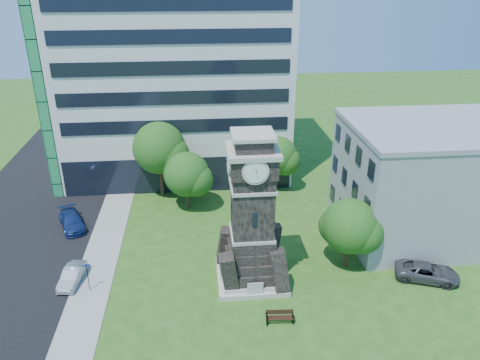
{
  "coord_description": "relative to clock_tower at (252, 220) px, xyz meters",
  "views": [
    {
      "loc": [
        -0.86,
        -28.57,
        22.65
      ],
      "look_at": [
        2.58,
        7.03,
        6.38
      ],
      "focal_mm": 35.0,
      "sensor_mm": 36.0,
      "label": 1
    }
  ],
  "objects": [
    {
      "name": "tree_nc",
      "position": [
        -4.97,
        12.47,
        -1.61
      ],
      "size": [
        5.01,
        4.55,
        6.1
      ],
      "rotation": [
        0.0,
        0.0,
        0.3
      ],
      "color": "#332114",
      "rests_on": "ground"
    },
    {
      "name": "office_low",
      "position": [
        16.97,
        6.0,
        -0.07
      ],
      "size": [
        15.2,
        12.2,
        10.4
      ],
      "color": "gray",
      "rests_on": "ground"
    },
    {
      "name": "park_bench",
      "position": [
        1.36,
        -5.3,
        -4.75
      ],
      "size": [
        1.95,
        0.52,
        1.01
      ],
      "rotation": [
        0.0,
        0.0,
        -0.06
      ],
      "color": "black",
      "rests_on": "ground"
    },
    {
      "name": "street_sign",
      "position": [
        -12.55,
        -0.35,
        -3.75
      ],
      "size": [
        0.59,
        0.06,
        2.44
      ],
      "rotation": [
        0.0,
        0.0,
        0.18
      ],
      "color": "black",
      "rests_on": "ground"
    },
    {
      "name": "car_east_lot",
      "position": [
        13.85,
        -1.48,
        -4.6
      ],
      "size": [
        5.41,
        3.83,
        1.37
      ],
      "primitive_type": "imported",
      "rotation": [
        0.0,
        0.0,
        1.22
      ],
      "color": "#47474B",
      "rests_on": "ground"
    },
    {
      "name": "car_street_mid",
      "position": [
        -14.08,
        0.85,
        -4.67
      ],
      "size": [
        1.73,
        3.81,
        1.21
      ],
      "primitive_type": "imported",
      "rotation": [
        0.0,
        0.0,
        -0.12
      ],
      "color": "#9C9FA3",
      "rests_on": "ground"
    },
    {
      "name": "tree_ne",
      "position": [
        4.79,
        16.19,
        -1.43
      ],
      "size": [
        4.76,
        4.33,
        6.17
      ],
      "rotation": [
        0.0,
        0.0,
        -0.07
      ],
      "color": "#332114",
      "rests_on": "ground"
    },
    {
      "name": "tree_east",
      "position": [
        8.08,
        0.93,
        -1.63
      ],
      "size": [
        4.95,
        4.5,
        6.06
      ],
      "rotation": [
        0.0,
        0.0,
        0.21
      ],
      "color": "#332114",
      "rests_on": "ground"
    },
    {
      "name": "car_street_north",
      "position": [
        -16.08,
        9.64,
        -4.6
      ],
      "size": [
        3.55,
        5.08,
        1.37
      ],
      "primitive_type": "imported",
      "rotation": [
        0.0,
        0.0,
        0.39
      ],
      "color": "navy",
      "rests_on": "ground"
    },
    {
      "name": "office_tall",
      "position": [
        -6.2,
        23.84,
        8.94
      ],
      "size": [
        26.2,
        15.11,
        28.6
      ],
      "color": "silver",
      "rests_on": "ground"
    },
    {
      "name": "clock_tower",
      "position": [
        0.0,
        0.0,
        0.0
      ],
      "size": [
        5.4,
        5.4,
        12.22
      ],
      "color": "#B6AD9F",
      "rests_on": "ground"
    },
    {
      "name": "tree_nw",
      "position": [
        -7.78,
        15.76,
        0.02
      ],
      "size": [
        6.04,
        5.49,
        8.27
      ],
      "rotation": [
        0.0,
        0.0,
        0.19
      ],
      "color": "#332114",
      "rests_on": "ground"
    },
    {
      "name": "sidewalk",
      "position": [
        -12.5,
        3.0,
        -5.25
      ],
      "size": [
        3.0,
        70.0,
        0.06
      ],
      "primitive_type": "cube",
      "color": "gray",
      "rests_on": "ground"
    },
    {
      "name": "ground",
      "position": [
        -3.0,
        -2.0,
        -5.28
      ],
      "size": [
        160.0,
        160.0,
        0.0
      ],
      "primitive_type": "plane",
      "color": "#275317",
      "rests_on": "ground"
    }
  ]
}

